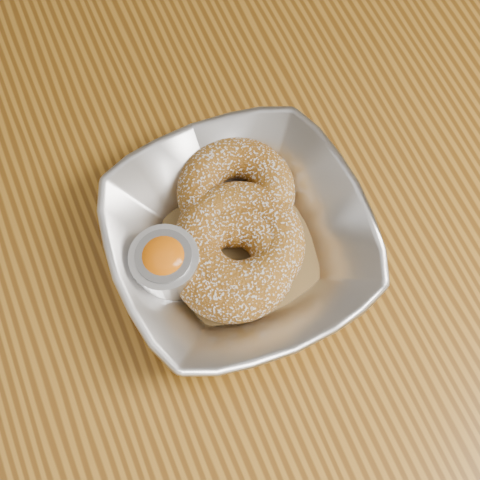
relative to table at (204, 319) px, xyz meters
name	(u,v)px	position (x,y,z in m)	size (l,w,h in m)	color
ground_plane	(221,409)	(0.00, 0.00, -0.65)	(4.00, 4.00, 0.00)	#565659
table	(204,319)	(0.00, 0.00, 0.00)	(1.20, 0.80, 0.75)	brown
serving_bowl	(240,241)	(0.05, 0.02, 0.13)	(0.22, 0.22, 0.05)	silver
parchment	(240,249)	(0.05, 0.02, 0.11)	(0.14, 0.14, 0.00)	olive
donut_back	(236,191)	(0.06, 0.06, 0.13)	(0.10, 0.10, 0.04)	#8C5416
donut_front	(233,262)	(0.03, 0.00, 0.13)	(0.10, 0.10, 0.04)	#8C5416
donut_extra	(239,243)	(0.04, 0.01, 0.13)	(0.11, 0.11, 0.04)	#8C5416
ramekin	(166,264)	(-0.02, 0.02, 0.13)	(0.06, 0.06, 0.05)	silver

